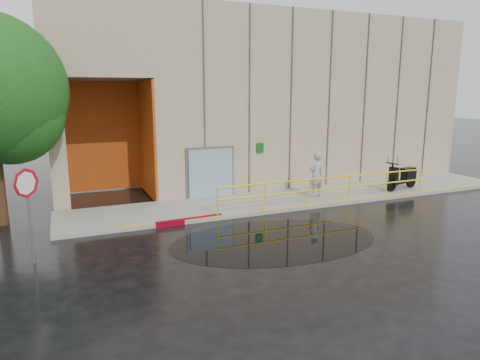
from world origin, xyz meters
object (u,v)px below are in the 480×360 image
object	(u,v)px
person	(316,175)
red_curb	(190,221)
stop_sign	(27,195)
scooter	(403,170)

from	to	relation	value
person	red_curb	bearing A→B (deg)	3.93
stop_sign	red_curb	distance (m)	5.46
red_curb	scooter	bearing A→B (deg)	4.09
scooter	stop_sign	distance (m)	15.22
person	red_curb	world-z (taller)	person
stop_sign	person	bearing A→B (deg)	-8.89
person	red_curb	size ratio (longest dim) A/B	0.79
stop_sign	red_curb	world-z (taller)	stop_sign
scooter	stop_sign	size ratio (longest dim) A/B	0.79
stop_sign	red_curb	size ratio (longest dim) A/B	1.07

